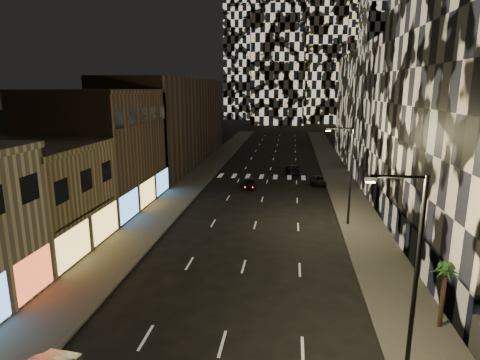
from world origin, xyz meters
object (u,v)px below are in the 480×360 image
(car_dark_oncoming, at_px, (293,169))
(streetlight_far, at_px, (348,169))
(car_dark_rightlane, at_px, (318,181))
(palm_tree, at_px, (445,274))
(car_dark_midlane, at_px, (250,183))
(streetlight_near, at_px, (412,263))

(car_dark_oncoming, bearing_deg, streetlight_far, 95.14)
(car_dark_rightlane, bearing_deg, palm_tree, -83.76)
(car_dark_midlane, bearing_deg, car_dark_rightlane, 16.56)
(streetlight_far, relative_size, car_dark_midlane, 2.40)
(car_dark_oncoming, bearing_deg, car_dark_rightlane, 108.91)
(car_dark_midlane, height_order, car_dark_rightlane, car_dark_midlane)
(car_dark_midlane, height_order, car_dark_oncoming, car_dark_oncoming)
(streetlight_far, bearing_deg, car_dark_rightlane, 95.46)
(car_dark_midlane, xyz_separation_m, car_dark_oncoming, (5.40, 9.83, 0.03))
(streetlight_far, height_order, car_dark_rightlane, streetlight_far)
(car_dark_rightlane, height_order, palm_tree, palm_tree)
(streetlight_near, relative_size, car_dark_rightlane, 2.25)
(car_dark_midlane, xyz_separation_m, car_dark_rightlane, (8.73, 2.94, -0.08))
(streetlight_far, xyz_separation_m, palm_tree, (2.91, -16.23, -2.21))
(car_dark_oncoming, xyz_separation_m, car_dark_rightlane, (3.33, -6.90, -0.11))
(streetlight_far, distance_m, car_dark_midlane, 17.24)
(car_dark_oncoming, bearing_deg, car_dark_midlane, 54.38)
(car_dark_midlane, xyz_separation_m, palm_tree, (13.17, -29.26, 2.50))
(streetlight_near, xyz_separation_m, car_dark_midlane, (-10.26, 33.03, -4.71))
(car_dark_midlane, distance_m, car_dark_oncoming, 11.22)
(car_dark_rightlane, distance_m, palm_tree, 32.60)
(streetlight_far, xyz_separation_m, car_dark_rightlane, (-1.53, 15.97, -4.80))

